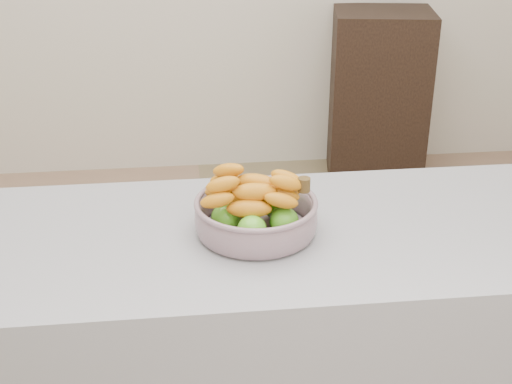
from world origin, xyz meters
TOP-DOWN VIEW (x-y plane):
  - cabinet at (0.99, 1.78)m, footprint 0.57×0.48m
  - fruit_bowl at (0.06, -0.44)m, footprint 0.27×0.27m

SIDE VIEW (x-z plane):
  - cabinet at x=0.99m, z-range 0.00..0.92m
  - fruit_bowl at x=0.06m, z-range 0.88..1.02m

